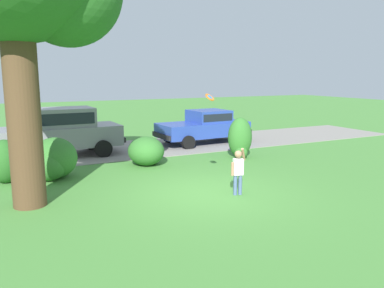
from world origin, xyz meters
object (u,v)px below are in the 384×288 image
Objects in this scene: child_thrower at (238,169)px; frisbee at (210,97)px; parked_sedan at (205,125)px; parked_suv at (61,130)px.

frisbee is (-0.49, 0.71, 1.87)m from child_thrower.
parked_sedan is 6.49m from parked_suv.
frisbee reaches higher than child_thrower.
parked_sedan is at bearing 67.90° from child_thrower.
child_thrower is at bearing -55.44° from frisbee.
parked_suv reaches higher than parked_sedan.
parked_suv is 3.69× the size of child_thrower.
child_thrower is at bearing -112.10° from parked_sedan.
child_thrower is 2.06m from frisbee.
frisbee is at bearing -117.50° from parked_sedan.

